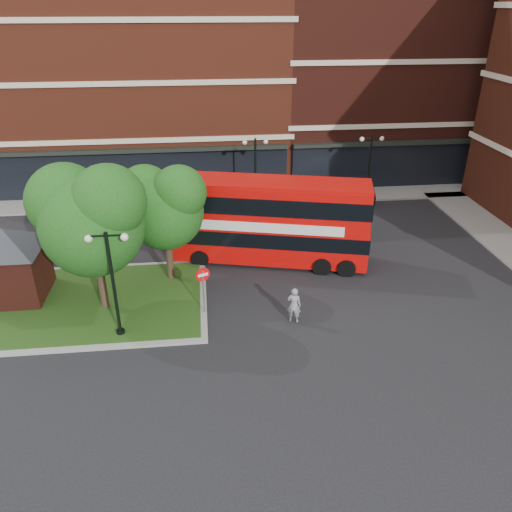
{
  "coord_description": "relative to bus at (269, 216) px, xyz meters",
  "views": [
    {
      "loc": [
        -1.54,
        -18.28,
        13.16
      ],
      "look_at": [
        0.83,
        3.31,
        2.0
      ],
      "focal_mm": 35.0,
      "sensor_mm": 36.0,
      "label": 1
    }
  ],
  "objects": [
    {
      "name": "ground",
      "position": [
        -1.9,
        -6.6,
        -2.7
      ],
      "size": [
        120.0,
        120.0,
        0.0
      ],
      "primitive_type": "plane",
      "color": "black",
      "rests_on": "ground"
    },
    {
      "name": "traffic_island",
      "position": [
        -9.9,
        -3.6,
        -2.64
      ],
      "size": [
        12.6,
        7.6,
        0.15
      ],
      "color": "gray",
      "rests_on": "ground"
    },
    {
      "name": "car_silver",
      "position": [
        -3.69,
        7.9,
        -1.94
      ],
      "size": [
        4.58,
        1.99,
        1.54
      ],
      "primitive_type": "imported",
      "rotation": [
        0.0,
        0.0,
        1.61
      ],
      "color": "#A2A3A9",
      "rests_on": "ground"
    },
    {
      "name": "lamp_far_right",
      "position": [
        8.1,
        7.9,
        0.12
      ],
      "size": [
        1.72,
        0.36,
        5.0
      ],
      "color": "black",
      "rests_on": "ground"
    },
    {
      "name": "no_entry_sign",
      "position": [
        -3.7,
        -5.1,
        -0.94
      ],
      "size": [
        0.65,
        0.31,
        2.47
      ],
      "rotation": [
        0.0,
        0.0,
        0.4
      ],
      "color": "slate",
      "rests_on": "ground"
    },
    {
      "name": "bus",
      "position": [
        0.0,
        0.0,
        0.0
      ],
      "size": [
        11.07,
        5.03,
        4.12
      ],
      "rotation": [
        0.0,
        0.0,
        -0.25
      ],
      "color": "#C00A07",
      "rests_on": "ground"
    },
    {
      "name": "woman",
      "position": [
        0.35,
        -6.13,
        -1.83
      ],
      "size": [
        0.74,
        0.61,
        1.74
      ],
      "primitive_type": "imported",
      "rotation": [
        0.0,
        0.0,
        2.79
      ],
      "color": "gray",
      "rests_on": "ground"
    },
    {
      "name": "tree_island_east",
      "position": [
        -5.48,
        -1.54,
        1.54
      ],
      "size": [
        4.46,
        3.9,
        6.29
      ],
      "color": "#2D2116",
      "rests_on": "ground"
    },
    {
      "name": "lamp_far_left",
      "position": [
        0.1,
        7.9,
        0.12
      ],
      "size": [
        1.72,
        0.36,
        5.0
      ],
      "color": "black",
      "rests_on": "ground"
    },
    {
      "name": "terrace_far_left",
      "position": [
        -9.9,
        17.4,
        4.3
      ],
      "size": [
        26.0,
        12.0,
        14.0
      ],
      "primitive_type": "cube",
      "color": "maroon",
      "rests_on": "ground"
    },
    {
      "name": "lamp_island",
      "position": [
        -7.4,
        -6.4,
        0.12
      ],
      "size": [
        1.72,
        0.36,
        5.0
      ],
      "color": "black",
      "rests_on": "ground"
    },
    {
      "name": "kiosk",
      "position": [
        -12.9,
        -2.6,
        -0.39
      ],
      "size": [
        6.51,
        6.51,
        3.6
      ],
      "color": "#471911",
      "rests_on": "traffic_island"
    },
    {
      "name": "terrace_far_right",
      "position": [
        12.1,
        17.4,
        5.3
      ],
      "size": [
        18.0,
        12.0,
        16.0
      ],
      "primitive_type": "cube",
      "color": "#471911",
      "rests_on": "ground"
    },
    {
      "name": "tree_island_west",
      "position": [
        -8.5,
        -4.03,
        2.09
      ],
      "size": [
        5.4,
        4.71,
        7.21
      ],
      "color": "#2D2116",
      "rests_on": "ground"
    },
    {
      "name": "pavement_far",
      "position": [
        -1.9,
        9.9,
        -2.64
      ],
      "size": [
        44.0,
        3.0,
        0.12
      ],
      "primitive_type": "cube",
      "color": "slate",
      "rests_on": "ground"
    },
    {
      "name": "car_white",
      "position": [
        6.49,
        7.9,
        -2.04
      ],
      "size": [
        4.14,
        1.71,
        1.33
      ],
      "primitive_type": "imported",
      "rotation": [
        0.0,
        0.0,
        1.5
      ],
      "color": "white",
      "rests_on": "ground"
    }
  ]
}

